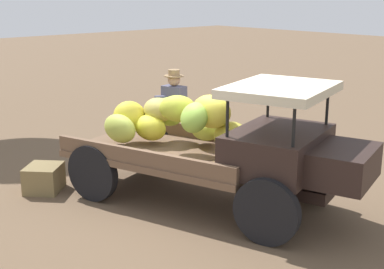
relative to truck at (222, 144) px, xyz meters
The scene contains 4 objects.
ground_plane 0.94m from the truck, 166.88° to the right, with size 60.00×60.00×0.00m, color brown.
truck is the anchor object (origin of this frame).
farmer 1.98m from the truck, 159.93° to the left, with size 0.52×0.49×1.74m.
wooden_crate 2.91m from the truck, 143.94° to the right, with size 0.57×0.52×0.41m, color olive.
Camera 1 is at (5.30, -5.18, 3.05)m, focal length 49.67 mm.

